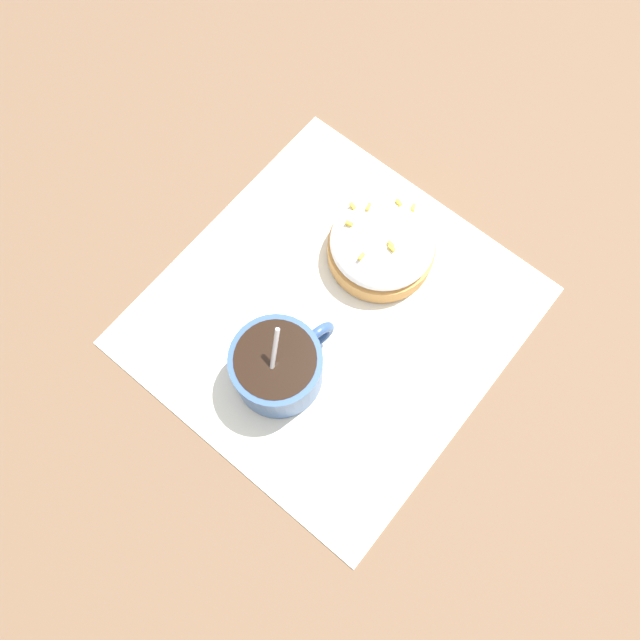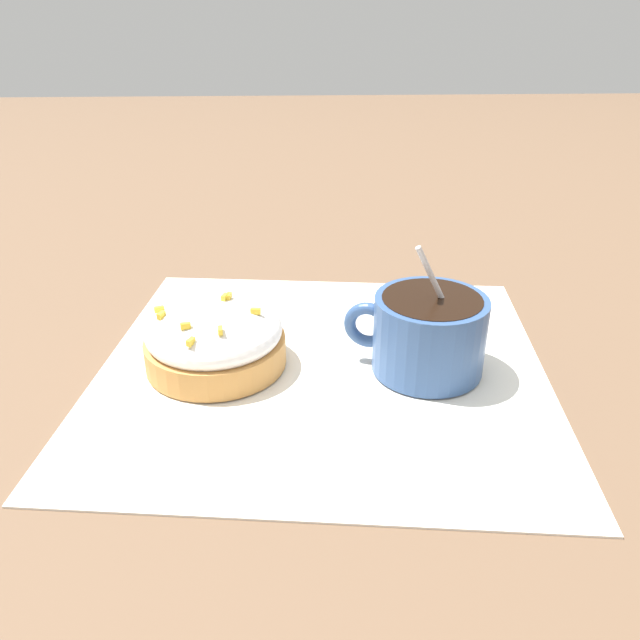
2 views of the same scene
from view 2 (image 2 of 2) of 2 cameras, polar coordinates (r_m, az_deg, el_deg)
The scene contains 4 objects.
ground_plane at distance 0.47m, azimuth 0.21°, elevation -4.39°, with size 3.00×3.00×0.00m, color brown.
paper_napkin at distance 0.47m, azimuth 0.21°, elevation -4.23°, with size 0.36×0.35×0.00m.
coffee_cup at distance 0.45m, azimuth 9.81°, elevation -0.99°, with size 0.10×0.08×0.10m.
frosted_pastry at distance 0.46m, azimuth -9.60°, elevation -1.61°, with size 0.10×0.10×0.05m.
Camera 2 is at (-0.02, -0.40, 0.25)m, focal length 35.00 mm.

